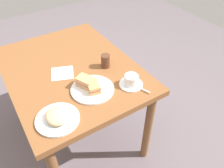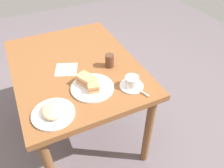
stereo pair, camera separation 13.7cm
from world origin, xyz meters
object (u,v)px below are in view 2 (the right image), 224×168
object	(u,v)px
sandwich_front	(93,85)
side_plate	(53,114)
coffee_saucer	(131,86)
drinking_glass	(110,61)
sandwich_back	(86,80)
napkin	(66,70)
sandwich_plate	(92,88)
coffee_cup	(132,81)
dining_table	(76,75)
spoon	(141,91)

from	to	relation	value
sandwich_front	side_plate	distance (m)	0.31
coffee_saucer	drinking_glass	world-z (taller)	drinking_glass
sandwich_front	sandwich_back	world-z (taller)	sandwich_back
napkin	sandwich_back	bearing A→B (deg)	18.59
sandwich_plate	coffee_cup	size ratio (longest dim) A/B	2.67
drinking_glass	sandwich_plate	bearing A→B (deg)	-49.48
sandwich_plate	drinking_glass	distance (m)	0.27
dining_table	sandwich_back	world-z (taller)	sandwich_back
sandwich_back	side_plate	bearing A→B (deg)	-58.27
sandwich_plate	spoon	distance (m)	0.31
side_plate	coffee_saucer	bearing A→B (deg)	92.42
dining_table	sandwich_plate	world-z (taller)	sandwich_plate
spoon	napkin	distance (m)	0.56
coffee_saucer	drinking_glass	xyz separation A→B (m)	(-0.27, -0.03, 0.04)
side_plate	spoon	bearing A→B (deg)	84.48
coffee_saucer	side_plate	size ratio (longest dim) A/B	0.63
drinking_glass	side_plate	bearing A→B (deg)	-59.43
sandwich_plate	sandwich_back	world-z (taller)	sandwich_back
drinking_glass	sandwich_front	bearing A→B (deg)	-47.94
sandwich_front	sandwich_back	distance (m)	0.06
coffee_saucer	side_plate	world-z (taller)	side_plate
spoon	side_plate	size ratio (longest dim) A/B	0.39
spoon	napkin	size ratio (longest dim) A/B	0.64
coffee_cup	side_plate	world-z (taller)	coffee_cup
coffee_cup	napkin	distance (m)	0.49
coffee_saucer	side_plate	xyz separation A→B (m)	(0.02, -0.52, 0.00)
dining_table	side_plate	bearing A→B (deg)	-32.06
napkin	dining_table	bearing A→B (deg)	116.98
spoon	side_plate	bearing A→B (deg)	-95.52
sandwich_plate	sandwich_front	bearing A→B (deg)	4.71
napkin	drinking_glass	xyz separation A→B (m)	(0.09, 0.30, 0.05)
spoon	napkin	bearing A→B (deg)	-140.21
coffee_saucer	spoon	world-z (taller)	spoon
dining_table	coffee_cup	bearing A→B (deg)	33.47
side_plate	drinking_glass	world-z (taller)	drinking_glass
sandwich_front	coffee_saucer	size ratio (longest dim) A/B	0.83
dining_table	sandwich_front	bearing A→B (deg)	4.13
dining_table	sandwich_front	world-z (taller)	sandwich_front
sandwich_back	spoon	world-z (taller)	sandwich_back
sandwich_front	sandwich_back	size ratio (longest dim) A/B	0.97
side_plate	napkin	bearing A→B (deg)	153.70
sandwich_plate	coffee_cup	bearing A→B (deg)	69.30
sandwich_back	spoon	bearing A→B (deg)	53.24
dining_table	drinking_glass	xyz separation A→B (m)	(0.13, 0.23, 0.15)
coffee_cup	spoon	world-z (taller)	coffee_cup
sandwich_back	napkin	world-z (taller)	sandwich_back
sandwich_plate	spoon	size ratio (longest dim) A/B	2.89
spoon	sandwich_back	bearing A→B (deg)	-126.76
coffee_saucer	coffee_cup	xyz separation A→B (m)	(-0.00, 0.00, 0.04)
spoon	dining_table	bearing A→B (deg)	-148.62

